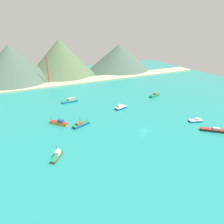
% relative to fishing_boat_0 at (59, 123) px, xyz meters
% --- Properties ---
extents(ground, '(260.00, 280.00, 0.50)m').
position_rel_fishing_boat_0_xyz_m(ground, '(34.53, 7.03, -1.27)').
color(ground, teal).
extents(fishing_boat_0, '(8.19, 8.62, 5.91)m').
position_rel_fishing_boat_0_xyz_m(fishing_boat_0, '(0.00, 0.00, 0.00)').
color(fishing_boat_0, orange).
rests_on(fishing_boat_0, ground).
extents(fishing_boat_1, '(9.66, 8.62, 2.11)m').
position_rel_fishing_boat_0_xyz_m(fishing_boat_1, '(63.35, -38.02, -0.25)').
color(fishing_boat_1, '#232328').
rests_on(fishing_boat_1, ground).
extents(fishing_boat_2, '(9.36, 5.73, 5.20)m').
position_rel_fishing_boat_0_xyz_m(fishing_boat_2, '(9.25, -5.93, -0.18)').
color(fishing_boat_2, '#14478C').
rests_on(fishing_boat_2, ground).
extents(fishing_boat_3, '(10.35, 3.68, 2.79)m').
position_rel_fishing_boat_0_xyz_m(fishing_boat_3, '(12.89, 28.66, 0.00)').
color(fishing_boat_3, '#1E5BA8').
rests_on(fishing_boat_3, ground).
extents(fishing_boat_4, '(7.83, 4.60, 2.70)m').
position_rel_fishing_boat_0_xyz_m(fishing_boat_4, '(37.14, 4.70, -0.09)').
color(fishing_boat_4, '#14478C').
rests_on(fishing_boat_4, ground).
extents(fishing_boat_5, '(8.71, 4.79, 2.90)m').
position_rel_fishing_boat_0_xyz_m(fishing_boat_5, '(68.86, 13.67, -0.12)').
color(fishing_boat_5, '#198466').
rests_on(fishing_boat_5, ground).
extents(fishing_boat_6, '(5.93, 6.99, 5.44)m').
position_rel_fishing_boat_0_xyz_m(fishing_boat_6, '(-6.22, -26.49, -0.08)').
color(fishing_boat_6, brown).
rests_on(fishing_boat_6, ground).
extents(fishing_boat_7, '(7.17, 4.78, 1.96)m').
position_rel_fishing_boat_0_xyz_m(fishing_boat_7, '(64.03, -27.15, -0.35)').
color(fishing_boat_7, '#1E5BA8').
rests_on(fishing_boat_7, ground).
extents(beach_strip, '(247.00, 17.51, 1.20)m').
position_rel_fishing_boat_0_xyz_m(beach_strip, '(34.53, 74.88, -0.42)').
color(beach_strip, beige).
rests_on(beach_strip, ground).
extents(hill_west, '(66.19, 66.19, 31.45)m').
position_rel_fishing_boat_0_xyz_m(hill_west, '(-18.13, 100.86, 14.70)').
color(hill_west, '#4C6656').
rests_on(hill_west, ground).
extents(hill_central, '(65.75, 65.75, 34.27)m').
position_rel_fishing_boat_0_xyz_m(hill_central, '(25.01, 106.98, 16.11)').
color(hill_central, '#56704C').
rests_on(hill_central, ground).
extents(hill_east, '(68.76, 68.76, 27.61)m').
position_rel_fishing_boat_0_xyz_m(hill_east, '(88.28, 104.79, 12.78)').
color(hill_east, '#4C6656').
rests_on(hill_east, ground).
extents(radio_tower, '(2.37, 1.90, 23.72)m').
position_rel_fishing_boat_0_xyz_m(radio_tower, '(7.90, 78.28, 11.07)').
color(radio_tower, '#B7332D').
rests_on(radio_tower, ground).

